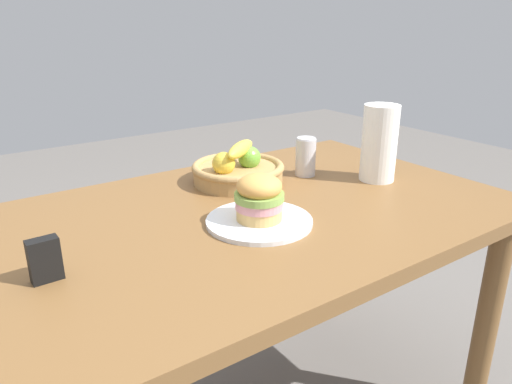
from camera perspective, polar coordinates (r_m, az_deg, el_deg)
The scene contains 7 objects.
dining_table at distance 1.36m, azimuth 0.12°, elevation -5.89°, with size 1.40×0.90×0.75m.
plate at distance 1.23m, azimuth 0.38°, elevation -3.46°, with size 0.27×0.27×0.01m, color white.
sandwich at distance 1.20m, azimuth 0.39°, elevation -0.62°, with size 0.12×0.12×0.12m.
soda_can at distance 1.59m, azimuth 5.87°, elevation 4.17°, with size 0.07×0.07×0.13m.
fruit_basket at distance 1.51m, azimuth -2.13°, elevation 2.64°, with size 0.29×0.29×0.14m.
paper_towel_roll at distance 1.57m, azimuth 14.33°, elevation 5.59°, with size 0.11×0.11×0.24m, color white.
napkin_holder at distance 1.04m, azimuth -23.63°, elevation -7.34°, with size 0.06×0.03×0.09m, color black.
Camera 1 is at (-0.71, -1.00, 1.25)m, focal length 33.95 mm.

